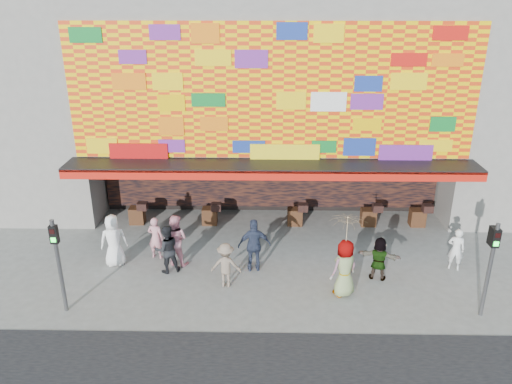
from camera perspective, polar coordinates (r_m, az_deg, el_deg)
ground at (r=16.62m, az=1.78°, el=-10.56°), size 90.00×90.00×0.00m
shop_building at (r=22.49m, az=1.73°, el=12.49°), size 15.20×9.40×10.00m
signal_left at (r=15.56m, az=-21.74°, el=-6.79°), size 0.22×0.20×3.00m
signal_right at (r=15.75m, az=25.29°, el=-7.03°), size 0.22×0.20×3.00m
ped_a at (r=17.99m, az=-15.96°, el=-5.35°), size 1.04×0.82×1.87m
ped_b at (r=18.16m, az=-11.40°, el=-5.16°), size 0.64×0.50×1.58m
ped_c at (r=17.19m, az=-10.15°, el=-6.45°), size 1.01×0.91×1.71m
ped_d at (r=16.22m, az=-3.47°, el=-8.34°), size 1.00×0.60×1.51m
ped_e at (r=16.96m, az=-0.19°, el=-6.11°), size 1.16×0.60×1.90m
ped_f at (r=17.06m, az=13.87°, el=-7.39°), size 1.46×0.81×1.50m
ped_g at (r=15.90m, az=10.08°, el=-8.57°), size 1.10×0.98×1.89m
ped_h at (r=18.42m, az=21.89°, el=-6.09°), size 0.65×0.53×1.52m
ped_i at (r=17.58m, az=-9.22°, el=-5.43°), size 1.05×0.91×1.86m
parasol at (r=15.30m, az=10.40°, el=-4.45°), size 1.42×1.44×1.99m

